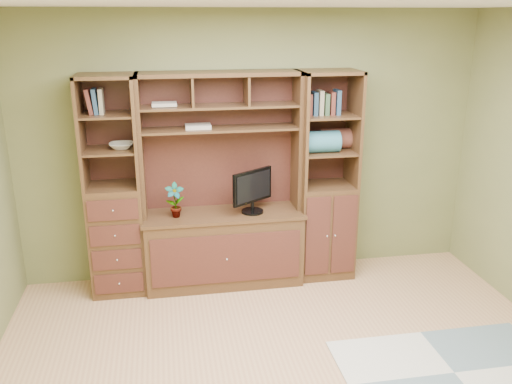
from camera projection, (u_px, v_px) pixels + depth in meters
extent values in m
cube|color=white|center=(310.00, 2.00, 3.03)|extent=(4.60, 4.10, 0.04)
cube|color=olive|center=(252.00, 147.00, 5.31)|extent=(4.50, 0.04, 2.60)
cube|color=#472D19|center=(222.00, 183.00, 5.09)|extent=(1.54, 0.53, 2.05)
cube|color=#472D19|center=(113.00, 188.00, 4.96)|extent=(0.50, 0.45, 2.05)
cube|color=#472D19|center=(326.00, 177.00, 5.30)|extent=(0.55, 0.45, 2.05)
cube|color=#A0A6A5|center=(454.00, 373.00, 4.01)|extent=(1.65, 1.10, 0.01)
cube|color=black|center=(252.00, 184.00, 5.10)|extent=(0.51, 0.44, 0.58)
imported|color=brown|center=(175.00, 200.00, 5.02)|extent=(0.17, 0.12, 0.33)
cube|color=#B1A496|center=(198.00, 126.00, 4.97)|extent=(0.23, 0.17, 0.04)
imported|color=beige|center=(121.00, 146.00, 4.86)|extent=(0.22, 0.22, 0.05)
cube|color=#316E81|center=(321.00, 142.00, 5.12)|extent=(0.35, 0.20, 0.20)
cube|color=brown|center=(337.00, 138.00, 5.28)|extent=(0.35, 0.20, 0.20)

